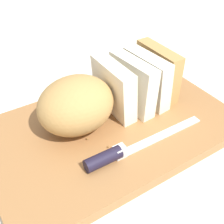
# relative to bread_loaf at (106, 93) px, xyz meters

# --- Properties ---
(ground_plane) EXTENTS (3.00, 3.00, 0.00)m
(ground_plane) POSITION_rel_bread_loaf_xyz_m (-0.00, -0.03, -0.07)
(ground_plane) COLOR silver
(cutting_board) EXTENTS (0.48, 0.31, 0.02)m
(cutting_board) POSITION_rel_bread_loaf_xyz_m (-0.00, -0.03, -0.06)
(cutting_board) COLOR #9E6B3D
(cutting_board) RESTS_ON ground_plane
(bread_loaf) EXTENTS (0.29, 0.14, 0.11)m
(bread_loaf) POSITION_rel_bread_loaf_xyz_m (0.00, 0.00, 0.00)
(bread_loaf) COLOR tan
(bread_loaf) RESTS_ON cutting_board
(bread_knife) EXTENTS (0.25, 0.02, 0.02)m
(bread_knife) POSITION_rel_bread_loaf_xyz_m (-0.04, -0.11, -0.04)
(bread_knife) COLOR silver
(bread_knife) RESTS_ON cutting_board
(crumb_near_knife) EXTENTS (0.00, 0.00, 0.00)m
(crumb_near_knife) POSITION_rel_bread_loaf_xyz_m (-0.04, -0.08, -0.05)
(crumb_near_knife) COLOR #996633
(crumb_near_knife) RESTS_ON cutting_board
(crumb_near_loaf) EXTENTS (0.00, 0.00, 0.00)m
(crumb_near_loaf) POSITION_rel_bread_loaf_xyz_m (0.06, -0.05, -0.05)
(crumb_near_loaf) COLOR #996633
(crumb_near_loaf) RESTS_ON cutting_board
(crumb_stray_left) EXTENTS (0.00, 0.00, 0.00)m
(crumb_stray_left) POSITION_rel_bread_loaf_xyz_m (-0.06, -0.05, -0.05)
(crumb_stray_left) COLOR #996633
(crumb_stray_left) RESTS_ON cutting_board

